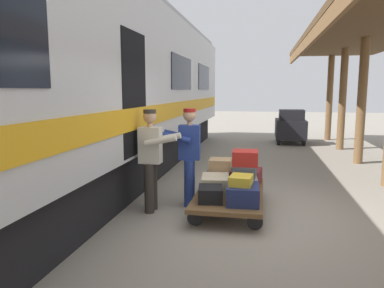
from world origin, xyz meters
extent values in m
plane|color=gray|center=(0.00, 0.00, 0.00)|extent=(60.00, 60.00, 0.00)
cylinder|color=brown|center=(-2.57, -9.98, 1.70)|extent=(0.24, 0.24, 3.40)
cylinder|color=brown|center=(-2.57, -7.48, 1.70)|extent=(0.24, 0.24, 3.40)
cylinder|color=brown|center=(-2.57, -4.99, 1.70)|extent=(0.24, 0.24, 3.40)
cube|color=brown|center=(-1.02, 0.00, 3.25)|extent=(0.08, 20.75, 0.30)
cube|color=silver|center=(3.63, 0.00, 2.35)|extent=(3.00, 20.48, 2.90)
cube|color=black|center=(3.63, 0.00, 0.45)|extent=(2.55, 19.46, 0.90)
cube|color=gold|center=(2.12, 0.00, 1.55)|extent=(0.03, 20.07, 0.36)
cube|color=black|center=(2.12, -7.17, 2.45)|extent=(0.02, 2.25, 0.84)
cube|color=black|center=(2.12, -3.58, 2.45)|extent=(0.02, 2.25, 0.84)
cube|color=black|center=(2.18, 0.00, 1.95)|extent=(0.12, 1.10, 2.00)
cube|color=brown|center=(0.58, -0.33, 0.27)|extent=(1.11, 2.19, 0.07)
cylinder|color=black|center=(0.14, 0.55, 0.12)|extent=(0.23, 0.05, 0.23)
cylinder|color=black|center=(1.02, 0.55, 0.12)|extent=(0.23, 0.05, 0.23)
cylinder|color=black|center=(0.14, -1.20, 0.12)|extent=(0.23, 0.05, 0.23)
cylinder|color=black|center=(1.02, -1.20, 0.12)|extent=(0.23, 0.05, 0.23)
cube|color=black|center=(0.83, 0.28, 0.42)|extent=(0.43, 0.49, 0.23)
cube|color=#9EA0A5|center=(0.33, -0.33, 0.45)|extent=(0.43, 0.60, 0.28)
cube|color=navy|center=(0.33, 0.28, 0.44)|extent=(0.51, 0.63, 0.28)
cube|color=brown|center=(0.83, -0.93, 0.43)|extent=(0.42, 0.55, 0.25)
cube|color=maroon|center=(0.33, -0.93, 0.44)|extent=(0.57, 0.67, 0.27)
cube|color=beige|center=(0.83, -0.33, 0.43)|extent=(0.53, 0.68, 0.26)
cube|color=#4C515B|center=(0.34, -0.34, 0.68)|extent=(0.40, 0.52, 0.19)
cube|color=tan|center=(0.81, -0.90, 0.65)|extent=(0.41, 0.43, 0.20)
cube|color=gold|center=(0.36, 0.25, 0.66)|extent=(0.36, 0.44, 0.14)
cube|color=#AD231E|center=(0.33, -0.33, 0.90)|extent=(0.43, 0.44, 0.24)
cylinder|color=navy|center=(1.30, -0.52, 0.41)|extent=(0.16, 0.16, 0.82)
cylinder|color=navy|center=(1.29, -0.32, 0.41)|extent=(0.16, 0.16, 0.82)
cube|color=navy|center=(1.30, -0.42, 1.12)|extent=(0.37, 0.24, 0.60)
cylinder|color=tan|center=(1.30, -0.42, 1.45)|extent=(0.09, 0.09, 0.06)
sphere|color=tan|center=(1.30, -0.42, 1.59)|extent=(0.22, 0.22, 0.22)
cylinder|color=#A51919|center=(1.30, -0.42, 1.67)|extent=(0.21, 0.21, 0.06)
cylinder|color=navy|center=(1.53, -0.57, 1.22)|extent=(0.53, 0.13, 0.21)
cylinder|color=navy|center=(1.51, -0.25, 1.22)|extent=(0.53, 0.13, 0.21)
cylinder|color=#332D28|center=(1.87, 0.12, 0.41)|extent=(0.16, 0.16, 0.82)
cylinder|color=#332D28|center=(1.87, -0.08, 0.41)|extent=(0.16, 0.16, 0.82)
cube|color=silver|center=(1.87, 0.02, 1.12)|extent=(0.36, 0.22, 0.60)
cylinder|color=tan|center=(1.87, 0.02, 1.45)|extent=(0.09, 0.09, 0.06)
sphere|color=tan|center=(1.87, 0.02, 1.59)|extent=(0.22, 0.22, 0.22)
cylinder|color=#332D28|center=(1.87, 0.02, 1.67)|extent=(0.21, 0.21, 0.06)
cylinder|color=silver|center=(1.65, 0.18, 1.22)|extent=(0.53, 0.10, 0.21)
cylinder|color=silver|center=(1.65, -0.14, 1.22)|extent=(0.53, 0.10, 0.21)
cube|color=black|center=(-0.99, -8.74, 0.55)|extent=(1.11, 1.70, 0.70)
cube|color=black|center=(-0.99, -8.39, 1.05)|extent=(0.90, 0.70, 0.50)
cylinder|color=black|center=(-1.44, -8.14, 0.20)|extent=(0.12, 0.40, 0.40)
cylinder|color=black|center=(-0.54, -8.14, 0.20)|extent=(0.12, 0.40, 0.40)
cylinder|color=black|center=(-1.44, -9.34, 0.20)|extent=(0.12, 0.40, 0.40)
cylinder|color=black|center=(-0.54, -9.34, 0.20)|extent=(0.12, 0.40, 0.40)
camera|label=1|loc=(0.07, 5.77, 2.01)|focal=34.47mm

